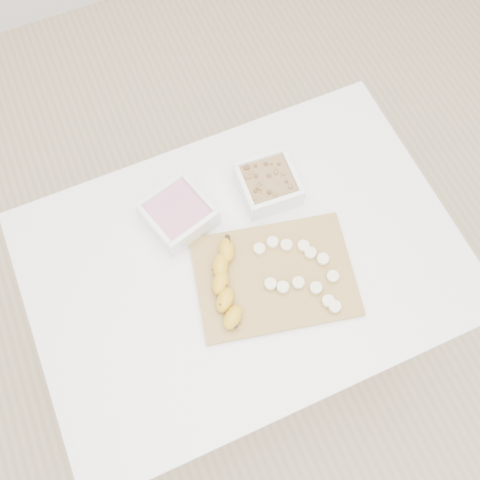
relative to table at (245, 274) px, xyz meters
name	(u,v)px	position (x,y,z in m)	size (l,w,h in m)	color
ground	(243,333)	(0.00, 0.00, -0.65)	(3.50, 3.50, 0.00)	#C6AD89
table	(245,274)	(0.00, 0.00, 0.00)	(1.00, 0.70, 0.75)	white
bowl_yogurt	(178,214)	(-0.10, 0.16, 0.13)	(0.18, 0.18, 0.07)	white
bowl_granola	(268,184)	(0.13, 0.15, 0.13)	(0.14, 0.14, 0.06)	white
cutting_board	(274,276)	(0.05, -0.06, 0.10)	(0.36, 0.26, 0.01)	#A78640
banana	(227,285)	(-0.07, -0.05, 0.13)	(0.06, 0.21, 0.04)	gold
banana_slices	(301,270)	(0.10, -0.08, 0.12)	(0.16, 0.22, 0.02)	#FBEEC3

